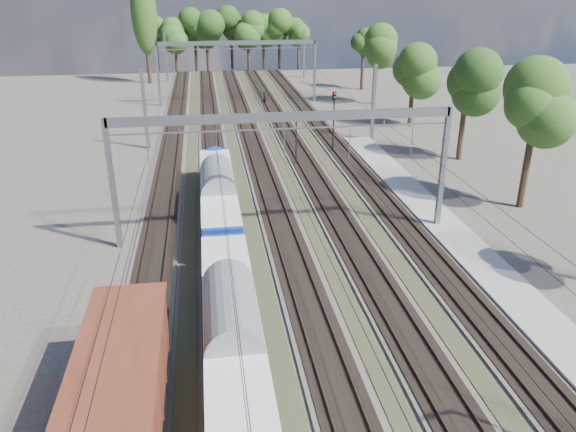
{
  "coord_description": "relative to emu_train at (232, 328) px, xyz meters",
  "views": [
    {
      "loc": [
        -5.19,
        -6.32,
        17.04
      ],
      "look_at": [
        -0.17,
        27.11,
        2.8
      ],
      "focal_mm": 35.0,
      "sensor_mm": 36.0,
      "label": 1
    }
  ],
  "objects": [
    {
      "name": "catenary",
      "position": [
        4.83,
        37.12,
        4.11
      ],
      "size": [
        25.65,
        130.0,
        9.0
      ],
      "color": "gray",
      "rests_on": "ground"
    },
    {
      "name": "signal_far",
      "position": [
        12.64,
        34.75,
        1.81
      ],
      "size": [
        0.46,
        0.43,
        6.48
      ],
      "rotation": [
        0.0,
        0.0,
        -0.4
      ],
      "color": "black",
      "rests_on": "ground"
    },
    {
      "name": "platform",
      "position": [
        16.5,
        4.44,
        -2.14
      ],
      "size": [
        3.0,
        70.0,
        0.3
      ],
      "primitive_type": "cube",
      "color": "gray",
      "rests_on": "ground"
    },
    {
      "name": "poplar",
      "position": [
        -10.0,
        82.44,
        9.59
      ],
      "size": [
        4.4,
        4.4,
        19.04
      ],
      "color": "black",
      "rests_on": "ground"
    },
    {
      "name": "emu_train",
      "position": [
        0.0,
        0.0,
        0.0
      ],
      "size": [
        2.67,
        56.47,
        3.9
      ],
      "color": "black",
      "rests_on": "ground"
    },
    {
      "name": "signal_near",
      "position": [
        8.11,
        31.35,
        1.05
      ],
      "size": [
        0.37,
        0.35,
        5.28
      ],
      "rotation": [
        0.0,
        0.0,
        -0.35
      ],
      "color": "black",
      "rests_on": "ground"
    },
    {
      "name": "worker",
      "position": [
        8.23,
        60.98,
        -1.36
      ],
      "size": [
        0.57,
        0.76,
        1.87
      ],
      "primitive_type": "imported",
      "rotation": [
        0.0,
        0.0,
        1.77
      ],
      "color": "black",
      "rests_on": "ground"
    },
    {
      "name": "tree_belt",
      "position": [
        12.84,
        77.71,
        5.88
      ],
      "size": [
        39.65,
        99.35,
        11.81
      ],
      "color": "black",
      "rests_on": "ground"
    },
    {
      "name": "track_bed",
      "position": [
        4.5,
        29.44,
        -2.19
      ],
      "size": [
        21.0,
        130.0,
        0.34
      ],
      "color": "#47423A",
      "rests_on": "ground"
    }
  ]
}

